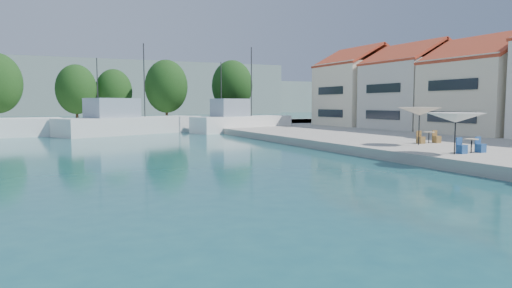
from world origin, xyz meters
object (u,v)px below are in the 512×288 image
trawler_03 (129,124)px  umbrella_cream (420,111)px  trawler_04 (241,123)px  umbrella_white (456,118)px

trawler_03 → umbrella_cream: size_ratio=6.22×
trawler_04 → umbrella_cream: bearing=-105.0°
umbrella_white → umbrella_cream: size_ratio=1.12×
trawler_03 → umbrella_white: 34.82m
trawler_04 → umbrella_cream: size_ratio=4.99×
umbrella_white → umbrella_cream: 5.31m
trawler_04 → umbrella_cream: (0.91, -26.86, 1.67)m
trawler_03 → trawler_04: same height
umbrella_cream → umbrella_white: bearing=-115.0°
trawler_03 → umbrella_white: (11.09, -32.98, 1.43)m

